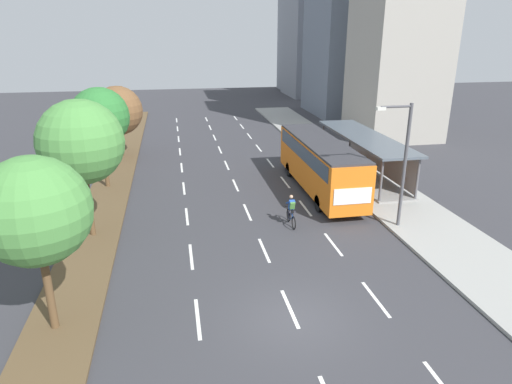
{
  "coord_description": "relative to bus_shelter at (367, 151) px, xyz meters",
  "views": [
    {
      "loc": [
        -3.96,
        -13.54,
        10.03
      ],
      "look_at": [
        0.52,
        10.56,
        1.2
      ],
      "focal_mm": 31.71,
      "sensor_mm": 36.0,
      "label": 1
    }
  ],
  "objects": [
    {
      "name": "sidewalk_right",
      "position": [
        -0.28,
        4.32,
        -1.79
      ],
      "size": [
        4.5,
        52.0,
        0.15
      ],
      "primitive_type": "cube",
      "color": "#9E9E99",
      "rests_on": "ground"
    },
    {
      "name": "bus",
      "position": [
        -4.28,
        -2.32,
        0.2
      ],
      "size": [
        2.54,
        11.29,
        3.37
      ],
      "color": "orange",
      "rests_on": "ground"
    },
    {
      "name": "median_tree_nearest",
      "position": [
        -18.03,
        -14.7,
        2.65
      ],
      "size": [
        3.64,
        3.64,
        6.23
      ],
      "color": "brown",
      "rests_on": "median_strip"
    },
    {
      "name": "median_strip",
      "position": [
        -17.83,
        4.32,
        -1.81
      ],
      "size": [
        2.6,
        52.0,
        0.12
      ],
      "primitive_type": "cube",
      "color": "brown",
      "rests_on": "ground"
    },
    {
      "name": "building_far_right",
      "position": [
        9.38,
        42.44,
        8.61
      ],
      "size": [
        8.74,
        9.9,
        20.96
      ],
      "primitive_type": "cube",
      "color": "gray",
      "rests_on": "ground"
    },
    {
      "name": "ground_plane",
      "position": [
        -9.53,
        -15.68,
        -1.87
      ],
      "size": [
        140.0,
        140.0,
        0.0
      ],
      "primitive_type": "plane",
      "color": "#38383D"
    },
    {
      "name": "lane_divider_center",
      "position": [
        -9.53,
        2.23,
        -1.86
      ],
      "size": [
        0.14,
        46.81,
        0.01
      ],
      "color": "white",
      "rests_on": "ground"
    },
    {
      "name": "lane_divider_left",
      "position": [
        -13.03,
        2.23,
        -1.86
      ],
      "size": [
        0.14,
        46.81,
        0.01
      ],
      "color": "white",
      "rests_on": "ground"
    },
    {
      "name": "building_tall_right",
      "position": [
        8.83,
        47.9,
        10.01
      ],
      "size": [
        6.5,
        9.73,
        23.74
      ],
      "primitive_type": "cube",
      "color": "gray",
      "rests_on": "ground"
    },
    {
      "name": "streetlight",
      "position": [
        -2.11,
        -8.76,
        2.02
      ],
      "size": [
        1.91,
        0.24,
        6.5
      ],
      "color": "#4C4C51",
      "rests_on": "sidewalk_right"
    },
    {
      "name": "lane_divider_right",
      "position": [
        -6.03,
        2.23,
        -1.86
      ],
      "size": [
        0.14,
        46.81,
        0.01
      ],
      "color": "white",
      "rests_on": "ground"
    },
    {
      "name": "cyclist",
      "position": [
        -7.5,
        -7.42,
        -1.08
      ],
      "size": [
        0.46,
        1.82,
        1.71
      ],
      "color": "black",
      "rests_on": "ground"
    },
    {
      "name": "median_tree_second",
      "position": [
        -17.87,
        -6.92,
        3.08
      ],
      "size": [
        4.11,
        4.11,
        6.9
      ],
      "color": "brown",
      "rests_on": "median_strip"
    },
    {
      "name": "building_mid_right",
      "position": [
        7.55,
        25.58,
        8.88
      ],
      "size": [
        7.29,
        10.5,
        21.5
      ],
      "primitive_type": "cube",
      "color": "slate",
      "rests_on": "ground"
    },
    {
      "name": "median_tree_fourth",
      "position": [
        -17.79,
        8.64,
        2.01
      ],
      "size": [
        3.94,
        3.94,
        5.73
      ],
      "color": "brown",
      "rests_on": "median_strip"
    },
    {
      "name": "median_tree_third",
      "position": [
        -18.04,
        0.86,
        2.92
      ],
      "size": [
        3.72,
        3.72,
        6.54
      ],
      "color": "brown",
      "rests_on": "median_strip"
    },
    {
      "name": "bus_shelter",
      "position": [
        0.0,
        0.0,
        0.0
      ],
      "size": [
        2.9,
        11.76,
        2.86
      ],
      "color": "gray",
      "rests_on": "sidewalk_right"
    },
    {
      "name": "building_near_right",
      "position": [
        7.8,
        12.02,
        9.86
      ],
      "size": [
        7.27,
        8.09,
        23.45
      ],
      "primitive_type": "cube",
      "color": "#A39E93",
      "rests_on": "ground"
    }
  ]
}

